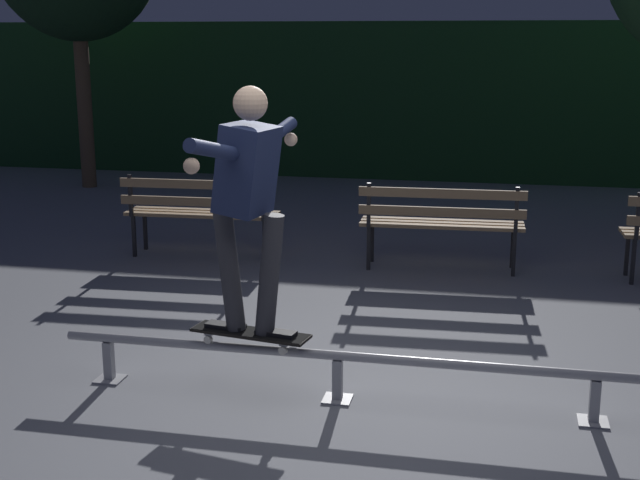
{
  "coord_description": "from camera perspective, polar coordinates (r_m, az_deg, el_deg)",
  "views": [
    {
      "loc": [
        0.95,
        -4.84,
        2.25
      ],
      "look_at": [
        -0.28,
        0.95,
        0.85
      ],
      "focal_mm": 48.06,
      "sensor_mm": 36.0,
      "label": 1
    }
  ],
  "objects": [
    {
      "name": "skateboard",
      "position": [
        5.53,
        -4.65,
        -6.24
      ],
      "size": [
        0.8,
        0.33,
        0.09
      ],
      "color": "black",
      "rests_on": "grind_rail"
    },
    {
      "name": "park_bench_leftmost",
      "position": [
        8.95,
        -8.01,
        2.16
      ],
      "size": [
        1.62,
        0.48,
        0.88
      ],
      "color": "black",
      "rests_on": "ground"
    },
    {
      "name": "ground_plane",
      "position": [
        5.42,
        0.86,
        -11.23
      ],
      "size": [
        90.0,
        90.0,
        0.0
      ],
      "primitive_type": "plane",
      "color": "slate"
    },
    {
      "name": "hedge_backdrop",
      "position": [
        14.32,
        8.35,
        9.2
      ],
      "size": [
        24.0,
        1.2,
        2.5
      ],
      "primitive_type": "cube",
      "color": "#193D1E",
      "rests_on": "ground"
    },
    {
      "name": "grind_rail",
      "position": [
        5.46,
        1.18,
        -8.18
      ],
      "size": [
        3.68,
        0.18,
        0.33
      ],
      "color": "#9E9EA3",
      "rests_on": "ground"
    },
    {
      "name": "park_bench_left_center",
      "position": [
        8.44,
        8.1,
        1.48
      ],
      "size": [
        1.62,
        0.48,
        0.88
      ],
      "color": "black",
      "rests_on": "ground"
    },
    {
      "name": "skateboarder",
      "position": [
        5.29,
        -4.82,
        3.35
      ],
      "size": [
        0.63,
        1.39,
        1.56
      ],
      "color": "black",
      "rests_on": "skateboard"
    }
  ]
}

